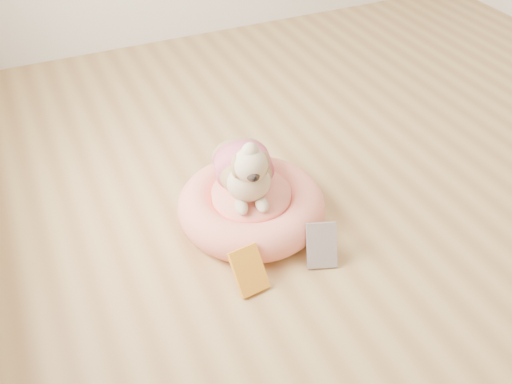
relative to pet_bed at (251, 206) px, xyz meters
name	(u,v)px	position (x,y,z in m)	size (l,w,h in m)	color
floor	(429,203)	(0.80, -0.23, -0.08)	(4.50, 4.50, 0.00)	#A97A46
pet_bed	(251,206)	(0.00, 0.00, 0.00)	(0.65, 0.65, 0.17)	#FF6D63
dog	(245,158)	(-0.02, 0.03, 0.25)	(0.30, 0.44, 0.32)	brown
book_yellow	(249,270)	(-0.17, -0.35, 0.00)	(0.12, 0.02, 0.18)	yellow
book_white	(322,245)	(0.16, -0.35, 0.01)	(0.12, 0.02, 0.19)	white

